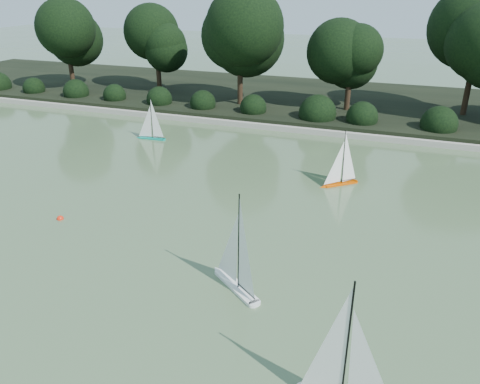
# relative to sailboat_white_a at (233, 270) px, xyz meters

# --- Properties ---
(ground) EXTENTS (80.00, 80.00, 0.00)m
(ground) POSITION_rel_sailboat_white_a_xyz_m (-0.79, -0.12, -0.29)
(ground) COLOR #3D5130
(ground) RESTS_ON ground
(pond_coping) EXTENTS (40.00, 0.35, 0.18)m
(pond_coping) POSITION_rel_sailboat_white_a_xyz_m (-0.79, 8.88, -0.20)
(pond_coping) COLOR gray
(pond_coping) RESTS_ON ground
(far_bank) EXTENTS (40.00, 8.00, 0.30)m
(far_bank) POSITION_rel_sailboat_white_a_xyz_m (-0.79, 12.88, -0.14)
(far_bank) COLOR black
(far_bank) RESTS_ON ground
(tree_line) EXTENTS (26.31, 3.93, 4.39)m
(tree_line) POSITION_rel_sailboat_white_a_xyz_m (0.44, 11.32, 2.35)
(tree_line) COLOR black
(tree_line) RESTS_ON ground
(shrub_hedge) EXTENTS (29.10, 1.10, 1.10)m
(shrub_hedge) POSITION_rel_sailboat_white_a_xyz_m (-0.79, 9.78, 0.16)
(shrub_hedge) COLOR black
(shrub_hedge) RESTS_ON ground
(sailboat_white_a) EXTENTS (1.16, 0.95, 1.83)m
(sailboat_white_a) POSITION_rel_sailboat_white_a_xyz_m (0.00, 0.00, 0.00)
(sailboat_white_a) COLOR silver
(sailboat_white_a) RESTS_ON ground
(sailboat_orange) EXTENTS (0.91, 0.80, 1.47)m
(sailboat_orange) POSITION_rel_sailboat_white_a_xyz_m (0.95, 4.81, -0.06)
(sailboat_orange) COLOR #D74800
(sailboat_orange) RESTS_ON ground
(sailboat_teal) EXTENTS (1.05, 0.22, 1.43)m
(sailboat_teal) POSITION_rel_sailboat_white_a_xyz_m (-5.32, 6.50, -0.06)
(sailboat_teal) COLOR #098A74
(sailboat_teal) RESTS_ON ground
(race_buoy) EXTENTS (0.15, 0.15, 0.15)m
(race_buoy) POSITION_rel_sailboat_white_a_xyz_m (-4.30, 0.96, -0.29)
(race_buoy) COLOR red
(race_buoy) RESTS_ON ground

